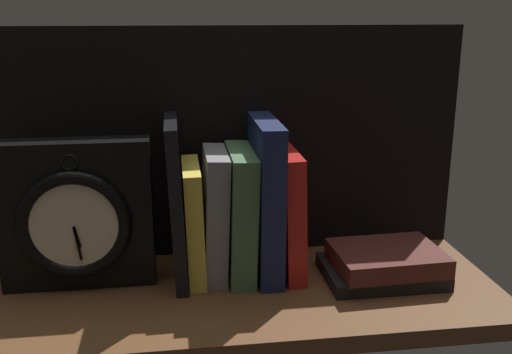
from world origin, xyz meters
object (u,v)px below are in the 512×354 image
Objects in this scene: book_black_skeptic at (176,200)px; book_red_requiem at (288,211)px; book_gray_chess at (215,214)px; book_navy_bierce at (265,198)px; book_yellow_seinlanguage at (194,221)px; book_green_romantic at (240,213)px; framed_clock at (76,216)px; book_stack_side at (384,264)px.

book_red_requiem is (16.52, 0.00, -2.41)cm from book_black_skeptic.
book_gray_chess is 0.81× the size of book_navy_bierce.
book_gray_chess is at bearing 0.00° from book_yellow_seinlanguage.
book_navy_bierce reaches higher than book_gray_chess.
book_navy_bierce is (13.12, 0.00, -0.18)cm from book_black_skeptic.
book_green_romantic is (6.86, 0.00, 0.95)cm from book_yellow_seinlanguage.
book_black_skeptic is at bearing 180.00° from book_green_romantic.
book_stack_side is (44.19, -4.09, -8.23)cm from framed_clock.
book_black_skeptic is 1.11× the size of framed_clock.
book_gray_chess reaches higher than book_yellow_seinlanguage.
book_gray_chess is (3.13, 0.00, 0.92)cm from book_yellow_seinlanguage.
book_green_romantic is 0.89× the size of framed_clock.
book_black_skeptic is at bearing 170.09° from book_stack_side.
book_navy_bierce is 1.09× the size of framed_clock.
book_navy_bierce is at bearing 162.82° from book_stack_side.
book_black_skeptic reaches higher than book_yellow_seinlanguage.
book_black_skeptic is 1.02× the size of book_navy_bierce.
book_red_requiem reaches higher than book_yellow_seinlanguage.
book_red_requiem is at bearing 0.00° from book_yellow_seinlanguage.
book_stack_side is at bearing -17.18° from book_navy_bierce.
book_black_skeptic reaches higher than book_stack_side.
book_green_romantic is at bearing 165.84° from book_stack_side.
book_navy_bierce is (10.70, 0.00, 3.13)cm from book_yellow_seinlanguage.
book_yellow_seinlanguage is 11.15cm from book_navy_bierce.
book_black_skeptic is 1.25× the size of book_green_romantic.
book_yellow_seinlanguage is 14.13cm from book_red_requiem.
book_navy_bierce is (7.56, 0.00, 2.21)cm from book_gray_chess.
book_red_requiem is at bearing 0.00° from book_black_skeptic.
book_stack_side is (13.61, -5.26, -7.12)cm from book_red_requiem.
book_black_skeptic is at bearing 4.76° from framed_clock.
book_red_requiem is (3.41, 0.00, -2.23)cm from book_navy_bierce.
book_green_romantic is at bearing 180.00° from book_red_requiem.
book_black_skeptic is 1.38× the size of book_stack_side.
book_red_requiem is at bearing 0.00° from book_green_romantic.
book_navy_bierce is at bearing 0.00° from book_black_skeptic.
book_navy_bierce is 27.21cm from framed_clock.
book_navy_bierce is (3.84, 0.00, 2.17)cm from book_green_romantic.
framed_clock is at bearing -177.81° from book_red_requiem.
book_gray_chess is 26.13cm from book_stack_side.
book_yellow_seinlanguage is (2.42, 0.00, -3.31)cm from book_black_skeptic.
book_green_romantic is 23.38cm from framed_clock.
book_red_requiem is 16.24cm from book_stack_side.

